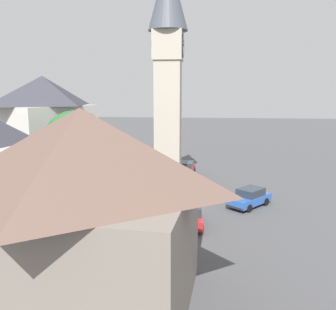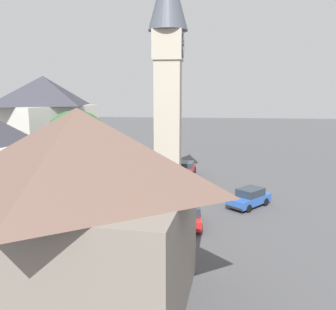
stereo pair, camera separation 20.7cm
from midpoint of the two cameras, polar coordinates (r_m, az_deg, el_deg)
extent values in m
plane|color=#4C4C4F|center=(33.95, -0.18, -5.78)|extent=(200.00, 200.00, 0.00)
cube|color=#A59C89|center=(33.87, -0.18, -5.29)|extent=(2.95, 2.95, 0.60)
cube|color=#B7AD99|center=(32.78, -0.18, 5.02)|extent=(2.36, 2.36, 11.58)
cube|color=#B7AD99|center=(32.91, -0.19, 17.41)|extent=(2.64, 2.64, 2.60)
cylinder|color=white|center=(32.79, 2.27, 17.43)|extent=(1.98, 0.04, 1.98)
torus|color=black|center=(32.79, 2.29, 17.43)|extent=(2.04, 0.06, 2.04)
cube|color=black|center=(32.81, 2.35, 17.81)|extent=(0.05, 0.02, 0.55)
cube|color=black|center=(32.49, 2.31, 17.50)|extent=(0.75, 0.02, 0.04)
cylinder|color=white|center=(33.09, -2.63, 17.36)|extent=(1.98, 0.04, 1.98)
torus|color=black|center=(33.09, -2.64, 17.36)|extent=(2.04, 0.06, 2.04)
cube|color=red|center=(25.30, 3.28, -10.05)|extent=(4.22, 2.01, 0.64)
cube|color=#28333D|center=(24.95, 3.30, -8.84)|extent=(2.21, 1.72, 0.64)
cylinder|color=black|center=(26.54, 1.45, -9.68)|extent=(0.66, 0.27, 0.64)
cylinder|color=black|center=(26.58, 4.96, -9.68)|extent=(0.66, 0.27, 0.64)
cylinder|color=black|center=(24.24, 1.41, -11.65)|extent=(0.66, 0.27, 0.64)
cylinder|color=black|center=(24.28, 5.27, -11.65)|extent=(0.66, 0.27, 0.64)
cube|color=black|center=(27.28, 3.17, -9.02)|extent=(0.25, 1.67, 0.16)
cube|color=red|center=(40.16, 2.84, -2.42)|extent=(4.22, 2.01, 0.64)
cube|color=#28333D|center=(39.88, 2.82, -1.59)|extent=(2.21, 1.71, 0.64)
cylinder|color=black|center=(41.52, 1.97, -2.38)|extent=(0.65, 0.27, 0.64)
cylinder|color=black|center=(41.31, 4.17, -2.46)|extent=(0.65, 0.27, 0.64)
cylinder|color=black|center=(39.15, 1.43, -3.14)|extent=(0.65, 0.27, 0.64)
cylinder|color=black|center=(38.93, 3.76, -3.24)|extent=(0.65, 0.27, 0.64)
cube|color=black|center=(42.16, 3.21, -2.12)|extent=(0.25, 1.67, 0.16)
cube|color=#2D5BB7|center=(29.86, 12.97, -7.12)|extent=(4.22, 3.96, 0.64)
cube|color=#28333D|center=(29.81, 13.18, -5.91)|extent=(2.61, 2.55, 0.64)
cylinder|color=black|center=(28.55, 12.89, -8.49)|extent=(0.63, 0.58, 0.64)
cylinder|color=black|center=(29.42, 10.29, -7.83)|extent=(0.63, 0.58, 0.64)
cylinder|color=black|center=(30.53, 15.51, -7.38)|extent=(0.63, 0.58, 0.64)
cylinder|color=black|center=(31.35, 13.00, -6.80)|extent=(0.63, 0.58, 0.64)
cube|color=black|center=(28.35, 10.63, -8.44)|extent=(1.18, 1.34, 0.16)
cube|color=black|center=(25.16, -18.57, -10.70)|extent=(4.42, 2.83, 0.64)
cube|color=#28333D|center=(24.85, -18.89, -9.47)|extent=(2.47, 2.11, 0.64)
cylinder|color=black|center=(26.61, -18.06, -10.14)|extent=(0.68, 0.40, 0.64)
cylinder|color=black|center=(25.63, -15.32, -10.78)|extent=(0.68, 0.40, 0.64)
cylinder|color=black|center=(24.96, -21.85, -11.75)|extent=(0.68, 0.40, 0.64)
cylinder|color=black|center=(23.91, -19.07, -12.55)|extent=(0.68, 0.40, 0.64)
cube|color=black|center=(26.66, -15.62, -9.85)|extent=(0.60, 1.63, 0.16)
cylinder|color=#706656|center=(36.52, -7.37, -4.06)|extent=(0.13, 0.13, 0.82)
cylinder|color=#706656|center=(36.41, -7.60, -4.10)|extent=(0.13, 0.13, 0.82)
cube|color=#3F9959|center=(36.30, -7.51, -2.99)|extent=(0.42, 0.40, 0.60)
cylinder|color=#3F9959|center=(36.45, -7.22, -3.01)|extent=(0.09, 0.09, 0.60)
cylinder|color=#3F9959|center=(36.17, -7.81, -3.13)|extent=(0.09, 0.09, 0.60)
sphere|color=beige|center=(36.20, -7.53, -2.30)|extent=(0.22, 0.22, 0.22)
sphere|color=black|center=(36.20, -7.54, -2.27)|extent=(0.20, 0.20, 0.20)
cylinder|color=brown|center=(34.93, -14.64, -3.67)|extent=(0.44, 0.44, 2.35)
sphere|color=#28602D|center=(34.30, -14.89, 1.84)|extent=(6.34, 6.34, 6.34)
cube|color=#422819|center=(31.18, -23.25, -6.08)|extent=(1.00, 0.61, 2.10)
cube|color=slate|center=(16.16, -13.71, -14.59)|extent=(8.40, 9.62, 5.27)
pyramid|color=brown|center=(14.90, -14.42, 0.86)|extent=(8.82, 10.10, 3.45)
cube|color=#422819|center=(20.05, -8.79, -14.34)|extent=(0.17, 1.10, 2.10)
cube|color=beige|center=(44.35, -19.50, 2.57)|extent=(12.51, 11.21, 7.83)
pyramid|color=#383842|center=(44.02, -19.94, 9.85)|extent=(13.14, 11.78, 3.43)
cube|color=#422819|center=(41.95, -15.92, -1.61)|extent=(1.03, 0.53, 2.10)
camera|label=1|loc=(0.10, -90.18, -0.03)|focal=37.27mm
camera|label=2|loc=(0.10, 89.82, 0.03)|focal=37.27mm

